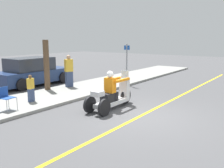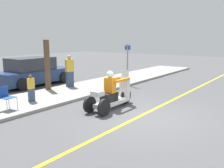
% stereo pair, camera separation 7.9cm
% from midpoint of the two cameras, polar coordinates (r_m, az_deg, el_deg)
% --- Properties ---
extents(ground_plane, '(60.00, 60.00, 0.00)m').
position_cam_midpoint_polar(ground_plane, '(8.71, 6.28, -7.29)').
color(ground_plane, '#4C4C4F').
extents(lane_stripe, '(24.00, 0.12, 0.01)m').
position_cam_midpoint_polar(lane_stripe, '(8.86, 6.84, -6.98)').
color(lane_stripe, gold).
rests_on(lane_stripe, ground).
extents(sidewalk_strip, '(28.00, 2.80, 0.12)m').
position_cam_midpoint_polar(sidewalk_strip, '(11.58, -13.92, -2.75)').
color(sidewalk_strip, gray).
rests_on(sidewalk_strip, ground).
extents(motorcycle_trike, '(2.47, 0.75, 1.46)m').
position_cam_midpoint_polar(motorcycle_trike, '(9.42, -0.23, -2.59)').
color(motorcycle_trike, black).
rests_on(motorcycle_trike, ground).
extents(spectator_with_child, '(0.28, 0.19, 1.09)m').
position_cam_midpoint_polar(spectator_with_child, '(10.51, -18.27, -1.04)').
color(spectator_with_child, '#38476B').
rests_on(spectator_with_child, sidewalk_strip).
extents(spectator_end_of_line, '(0.45, 0.35, 1.66)m').
position_cam_midpoint_polar(spectator_end_of_line, '(13.19, -10.00, 2.81)').
color(spectator_end_of_line, '#38476B').
rests_on(spectator_end_of_line, sidewalk_strip).
extents(folding_chair_curbside, '(0.52, 0.52, 0.82)m').
position_cam_midpoint_polar(folding_chair_curbside, '(9.64, -23.44, -2.52)').
color(folding_chair_curbside, '#A5A8AD').
rests_on(folding_chair_curbside, sidewalk_strip).
extents(parked_car_lot_center, '(4.37, 1.97, 1.57)m').
position_cam_midpoint_polar(parked_car_lot_center, '(14.85, -17.85, 2.58)').
color(parked_car_lot_center, navy).
rests_on(parked_car_lot_center, ground).
extents(tree_trunk, '(0.28, 0.28, 2.44)m').
position_cam_midpoint_polar(tree_trunk, '(12.69, -14.91, 4.23)').
color(tree_trunk, brown).
rests_on(tree_trunk, sidewalk_strip).
extents(street_sign, '(0.08, 0.36, 2.20)m').
position_cam_midpoint_polar(street_sign, '(14.00, 3.22, 5.02)').
color(street_sign, gray).
rests_on(street_sign, sidewalk_strip).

